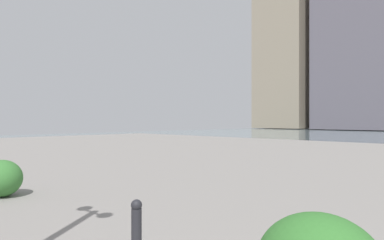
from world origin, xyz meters
The scene contains 4 objects.
building_annex centered at (22.19, -67.56, 17.30)m, with size 16.08×15.30×36.67m.
building_highrise centered at (38.16, -66.39, 16.47)m, with size 10.79×11.08×35.02m.
bollard_mid centered at (3.29, -0.98, 0.40)m, with size 0.13×0.13×0.77m.
shrub_round centered at (8.44, -1.16, 0.40)m, with size 0.95×0.86×0.81m.
Camera 1 is at (-0.05, 1.52, 1.69)m, focal length 33.52 mm.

